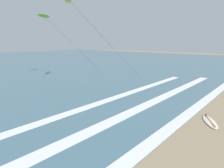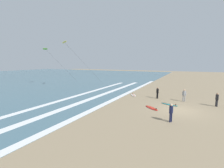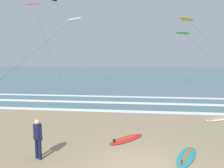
{
  "view_description": "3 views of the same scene",
  "coord_description": "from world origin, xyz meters",
  "px_view_note": "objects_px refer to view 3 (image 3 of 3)",
  "views": [
    {
      "loc": [
        -6.91,
        4.41,
        4.73
      ],
      "look_at": [
        0.24,
        10.58,
        2.64
      ],
      "focal_mm": 30.76,
      "sensor_mm": 36.0,
      "label": 1
    },
    {
      "loc": [
        -17.9,
        -0.82,
        5.07
      ],
      "look_at": [
        -2.25,
        7.01,
        2.67
      ],
      "focal_mm": 25.37,
      "sensor_mm": 36.0,
      "label": 2
    },
    {
      "loc": [
        -0.25,
        -7.03,
        3.91
      ],
      "look_at": [
        -2.27,
        10.36,
        1.83
      ],
      "focal_mm": 33.87,
      "sensor_mm": 36.0,
      "label": 3
    }
  ],
  "objects_px": {
    "surfboard_near_water": "(218,119)",
    "kite_black_far_left": "(53,0)",
    "kite_magenta_far_right": "(33,4)",
    "surfer_left_near": "(38,135)",
    "kite_white_high_right": "(74,19)",
    "kite_lime_low_near": "(183,33)",
    "surfboard_right_spare": "(127,139)",
    "surfboard_left_pile": "(187,156)",
    "kite_yellow_mid_center": "(187,20)"
  },
  "relations": [
    {
      "from": "surfboard_near_water",
      "to": "kite_black_far_left",
      "type": "xyz_separation_m",
      "value": [
        -21.54,
        26.83,
        15.26
      ]
    },
    {
      "from": "surfboard_near_water",
      "to": "kite_magenta_far_right",
      "type": "height_order",
      "value": "kite_magenta_far_right"
    },
    {
      "from": "surfer_left_near",
      "to": "kite_white_high_right",
      "type": "height_order",
      "value": "kite_white_high_right"
    },
    {
      "from": "surfboard_near_water",
      "to": "kite_lime_low_near",
      "type": "distance_m",
      "value": 22.22
    },
    {
      "from": "kite_lime_low_near",
      "to": "surfboard_right_spare",
      "type": "bearing_deg",
      "value": -106.92
    },
    {
      "from": "kite_white_high_right",
      "to": "kite_black_far_left",
      "type": "relative_size",
      "value": 0.89
    },
    {
      "from": "surfer_left_near",
      "to": "surfboard_near_water",
      "type": "height_order",
      "value": "surfer_left_near"
    },
    {
      "from": "surfer_left_near",
      "to": "kite_black_far_left",
      "type": "height_order",
      "value": "kite_black_far_left"
    },
    {
      "from": "surfboard_right_spare",
      "to": "kite_white_high_right",
      "type": "xyz_separation_m",
      "value": [
        -8.73,
        20.67,
        9.58
      ]
    },
    {
      "from": "kite_black_far_left",
      "to": "kite_magenta_far_right",
      "type": "height_order",
      "value": "kite_black_far_left"
    },
    {
      "from": "surfer_left_near",
      "to": "kite_lime_low_near",
      "type": "distance_m",
      "value": 30.09
    },
    {
      "from": "surfboard_near_water",
      "to": "surfboard_left_pile",
      "type": "bearing_deg",
      "value": -119.99
    },
    {
      "from": "kite_white_high_right",
      "to": "kite_yellow_mid_center",
      "type": "distance_m",
      "value": 15.6
    },
    {
      "from": "surfboard_right_spare",
      "to": "kite_yellow_mid_center",
      "type": "xyz_separation_m",
      "value": [
        6.71,
        18.52,
        8.83
      ]
    },
    {
      "from": "surfer_left_near",
      "to": "surfboard_near_water",
      "type": "relative_size",
      "value": 0.76
    },
    {
      "from": "surfboard_left_pile",
      "to": "surfer_left_near",
      "type": "bearing_deg",
      "value": -172.27
    },
    {
      "from": "kite_white_high_right",
      "to": "kite_magenta_far_right",
      "type": "bearing_deg",
      "value": 142.02
    },
    {
      "from": "surfboard_right_spare",
      "to": "kite_lime_low_near",
      "type": "relative_size",
      "value": 0.19
    },
    {
      "from": "kite_white_high_right",
      "to": "kite_lime_low_near",
      "type": "bearing_deg",
      "value": 14.26
    },
    {
      "from": "surfer_left_near",
      "to": "surfboard_right_spare",
      "type": "bearing_deg",
      "value": 35.18
    },
    {
      "from": "kite_lime_low_near",
      "to": "kite_black_far_left",
      "type": "height_order",
      "value": "kite_black_far_left"
    },
    {
      "from": "surfboard_left_pile",
      "to": "kite_white_high_right",
      "type": "distance_m",
      "value": 26.68
    },
    {
      "from": "surfboard_right_spare",
      "to": "surfboard_near_water",
      "type": "relative_size",
      "value": 0.93
    },
    {
      "from": "surfer_left_near",
      "to": "kite_white_high_right",
      "type": "xyz_separation_m",
      "value": [
        -5.37,
        23.04,
        8.66
      ]
    },
    {
      "from": "kite_black_far_left",
      "to": "kite_white_high_right",
      "type": "bearing_deg",
      "value": -55.4
    },
    {
      "from": "kite_black_far_left",
      "to": "kite_magenta_far_right",
      "type": "relative_size",
      "value": 1.1
    },
    {
      "from": "surfboard_near_water",
      "to": "kite_white_high_right",
      "type": "distance_m",
      "value": 23.99
    },
    {
      "from": "surfboard_near_water",
      "to": "kite_lime_low_near",
      "type": "relative_size",
      "value": 0.21
    },
    {
      "from": "surfer_left_near",
      "to": "surfboard_left_pile",
      "type": "distance_m",
      "value": 5.95
    },
    {
      "from": "surfboard_near_water",
      "to": "kite_black_far_left",
      "type": "distance_m",
      "value": 37.64
    },
    {
      "from": "kite_white_high_right",
      "to": "kite_black_far_left",
      "type": "distance_m",
      "value": 13.69
    },
    {
      "from": "kite_black_far_left",
      "to": "surfer_left_near",
      "type": "bearing_deg",
      "value": -69.5
    },
    {
      "from": "surfboard_left_pile",
      "to": "kite_lime_low_near",
      "type": "height_order",
      "value": "kite_lime_low_near"
    },
    {
      "from": "surfer_left_near",
      "to": "kite_black_far_left",
      "type": "xyz_separation_m",
      "value": [
        -12.45,
        33.29,
        14.35
      ]
    },
    {
      "from": "surfboard_left_pile",
      "to": "surfboard_right_spare",
      "type": "bearing_deg",
      "value": 147.4
    },
    {
      "from": "surfboard_right_spare",
      "to": "kite_black_far_left",
      "type": "xyz_separation_m",
      "value": [
        -15.8,
        30.92,
        15.26
      ]
    },
    {
      "from": "surfboard_near_water",
      "to": "kite_yellow_mid_center",
      "type": "distance_m",
      "value": 16.94
    },
    {
      "from": "kite_yellow_mid_center",
      "to": "kite_lime_low_near",
      "type": "bearing_deg",
      "value": 82.39
    },
    {
      "from": "surfboard_left_pile",
      "to": "kite_yellow_mid_center",
      "type": "bearing_deg",
      "value": 78.09
    },
    {
      "from": "surfboard_right_spare",
      "to": "surfboard_left_pile",
      "type": "distance_m",
      "value": 2.93
    },
    {
      "from": "surfer_left_near",
      "to": "kite_lime_low_near",
      "type": "xyz_separation_m",
      "value": [
        10.91,
        27.17,
        6.94
      ]
    },
    {
      "from": "surfer_left_near",
      "to": "surfboard_right_spare",
      "type": "xyz_separation_m",
      "value": [
        3.36,
        2.37,
        -0.91
      ]
    },
    {
      "from": "surfboard_left_pile",
      "to": "kite_lime_low_near",
      "type": "distance_m",
      "value": 27.99
    },
    {
      "from": "surfboard_right_spare",
      "to": "surfboard_left_pile",
      "type": "bearing_deg",
      "value": -32.6
    },
    {
      "from": "surfboard_left_pile",
      "to": "kite_lime_low_near",
      "type": "bearing_deg",
      "value": 79.1
    },
    {
      "from": "surfboard_left_pile",
      "to": "kite_white_high_right",
      "type": "relative_size",
      "value": 0.15
    },
    {
      "from": "kite_lime_low_near",
      "to": "kite_white_high_right",
      "type": "height_order",
      "value": "kite_white_high_right"
    },
    {
      "from": "surfer_left_near",
      "to": "surfboard_left_pile",
      "type": "relative_size",
      "value": 0.74
    },
    {
      "from": "surfboard_left_pile",
      "to": "surfboard_near_water",
      "type": "relative_size",
      "value": 1.02
    },
    {
      "from": "surfboard_left_pile",
      "to": "kite_magenta_far_right",
      "type": "xyz_separation_m",
      "value": [
        -21.26,
        30.1,
        13.86
      ]
    }
  ]
}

